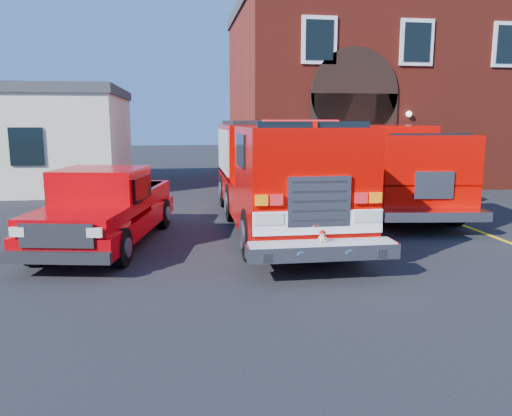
{
  "coord_description": "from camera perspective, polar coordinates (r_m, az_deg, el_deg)",
  "views": [
    {
      "loc": [
        -1.4,
        -10.5,
        2.97
      ],
      "look_at": [
        0.0,
        -1.2,
        1.3
      ],
      "focal_mm": 35.0,
      "sensor_mm": 36.0,
      "label": 1
    }
  ],
  "objects": [
    {
      "name": "ground",
      "position": [
        11.0,
        -0.94,
        -5.6
      ],
      "size": [
        100.0,
        100.0,
        0.0
      ],
      "primitive_type": "plane",
      "color": "black",
      "rests_on": "ground"
    },
    {
      "name": "parking_stripe_near",
      "position": [
        14.26,
        25.35,
        -2.92
      ],
      "size": [
        0.12,
        3.0,
        0.01
      ],
      "primitive_type": "cube",
      "color": "#E4B50C",
      "rests_on": "ground"
    },
    {
      "name": "parking_stripe_mid",
      "position": [
        16.78,
        19.69,
        -0.72
      ],
      "size": [
        0.12,
        3.0,
        0.01
      ],
      "primitive_type": "cube",
      "color": "#E4B50C",
      "rests_on": "ground"
    },
    {
      "name": "parking_stripe_far",
      "position": [
        19.43,
        15.54,
        0.91
      ],
      "size": [
        0.12,
        3.0,
        0.01
      ],
      "primitive_type": "cube",
      "color": "#E4B50C",
      "rests_on": "ground"
    },
    {
      "name": "fire_station",
      "position": [
        26.63,
        14.77,
        12.49
      ],
      "size": [
        15.2,
        10.2,
        8.45
      ],
      "color": "maroon",
      "rests_on": "ground"
    },
    {
      "name": "side_building",
      "position": [
        24.71,
        -26.71,
        7.22
      ],
      "size": [
        10.2,
        8.2,
        4.35
      ],
      "color": "beige",
      "rests_on": "ground"
    },
    {
      "name": "fire_engine",
      "position": [
        13.81,
        2.24,
        4.1
      ],
      "size": [
        2.82,
        9.66,
        2.97
      ],
      "color": "black",
      "rests_on": "ground"
    },
    {
      "name": "pickup_truck",
      "position": [
        12.43,
        -16.69,
        -0.04
      ],
      "size": [
        3.09,
        5.98,
        1.86
      ],
      "color": "black",
      "rests_on": "ground"
    },
    {
      "name": "secondary_truck",
      "position": [
        17.48,
        14.93,
        4.94
      ],
      "size": [
        3.7,
        8.83,
        2.78
      ],
      "color": "black",
      "rests_on": "ground"
    }
  ]
}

